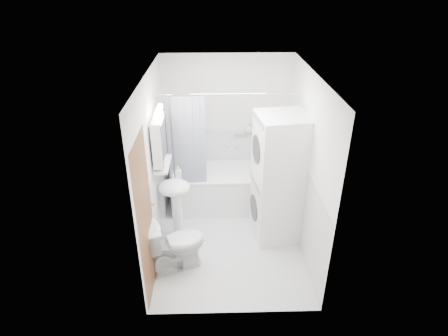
{
  "coord_description": "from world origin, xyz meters",
  "views": [
    {
      "loc": [
        -0.2,
        -4.3,
        3.47
      ],
      "look_at": [
        -0.08,
        0.15,
        1.11
      ],
      "focal_mm": 30.0,
      "sensor_mm": 36.0,
      "label": 1
    }
  ],
  "objects_px": {
    "sink": "(175,197)",
    "toilet": "(175,244)",
    "bathtub": "(225,186)",
    "washer_dryer": "(279,179)"
  },
  "relations": [
    {
      "from": "sink",
      "to": "toilet",
      "type": "distance_m",
      "value": 0.7
    },
    {
      "from": "washer_dryer",
      "to": "toilet",
      "type": "height_order",
      "value": "washer_dryer"
    },
    {
      "from": "bathtub",
      "to": "washer_dryer",
      "type": "height_order",
      "value": "washer_dryer"
    },
    {
      "from": "bathtub",
      "to": "sink",
      "type": "bearing_deg",
      "value": -130.76
    },
    {
      "from": "toilet",
      "to": "bathtub",
      "type": "bearing_deg",
      "value": -47.14
    },
    {
      "from": "washer_dryer",
      "to": "toilet",
      "type": "bearing_deg",
      "value": -161.94
    },
    {
      "from": "washer_dryer",
      "to": "toilet",
      "type": "relative_size",
      "value": 2.41
    },
    {
      "from": "sink",
      "to": "toilet",
      "type": "xyz_separation_m",
      "value": [
        0.03,
        -0.61,
        -0.33
      ]
    },
    {
      "from": "bathtub",
      "to": "washer_dryer",
      "type": "bearing_deg",
      "value": -47.24
    },
    {
      "from": "sink",
      "to": "washer_dryer",
      "type": "height_order",
      "value": "washer_dryer"
    }
  ]
}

